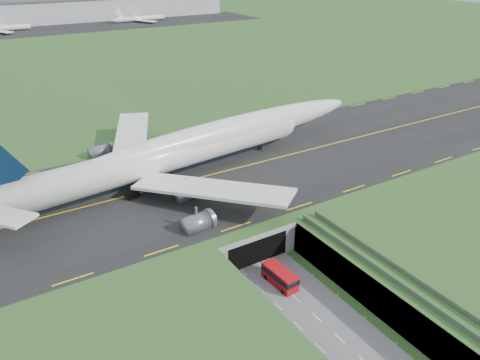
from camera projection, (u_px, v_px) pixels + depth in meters
ground at (285, 289)px, 76.21m from camera, size 900.00×900.00×0.00m
airfield_deck at (285, 274)px, 74.89m from camera, size 800.00×800.00×6.00m
trench_road at (314, 316)px, 70.42m from camera, size 12.00×75.00×0.20m
taxiway at (193, 180)px, 98.81m from camera, size 800.00×44.00×0.18m
tunnel_portal at (232, 225)px, 87.54m from camera, size 17.00×22.30×6.00m
guideway at (433, 308)px, 64.40m from camera, size 3.00×53.00×7.05m
jumbo_jet at (187, 149)px, 99.51m from camera, size 98.14×62.15×20.70m
shuttle_tram at (280, 277)px, 76.54m from camera, size 2.97×7.01×2.82m
cargo_terminal at (7, 13)px, 299.33m from camera, size 320.00×67.00×15.60m
distant_hills at (67, 15)px, 437.50m from camera, size 700.00×91.00×60.00m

